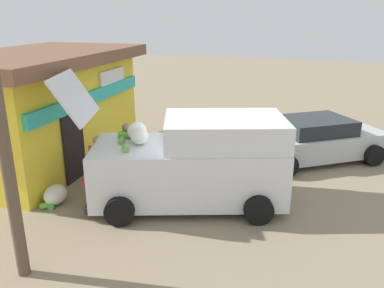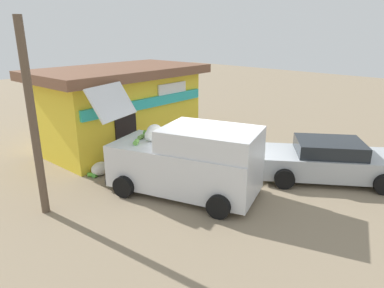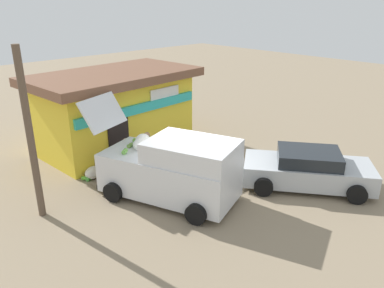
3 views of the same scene
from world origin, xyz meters
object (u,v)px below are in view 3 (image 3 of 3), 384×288
object	(u,v)px
unloaded_banana_pile	(93,173)
paint_bucket	(198,149)
parked_sedan	(307,169)
vendor_standing	(148,150)
storefront_bar	(116,109)
delivery_van	(173,169)
customer_bending	(127,156)

from	to	relation	value
unloaded_banana_pile	paint_bucket	size ratio (longest dim) A/B	3.03
parked_sedan	unloaded_banana_pile	world-z (taller)	parked_sedan
parked_sedan	vendor_standing	distance (m)	5.48
storefront_bar	vendor_standing	size ratio (longest dim) A/B	4.34
parked_sedan	vendor_standing	world-z (taller)	vendor_standing
paint_bucket	vendor_standing	bearing A→B (deg)	-175.67
delivery_van	vendor_standing	world-z (taller)	delivery_van
delivery_van	unloaded_banana_pile	size ratio (longest dim) A/B	5.55
paint_bucket	customer_bending	bearing A→B (deg)	179.75
customer_bending	unloaded_banana_pile	size ratio (longest dim) A/B	1.47
parked_sedan	unloaded_banana_pile	xyz separation A→B (m)	(-4.86, 5.46, -0.41)
parked_sedan	customer_bending	world-z (taller)	customer_bending
storefront_bar	vendor_standing	distance (m)	3.16
parked_sedan	customer_bending	size ratio (longest dim) A/B	3.22
parked_sedan	customer_bending	bearing A→B (deg)	130.80
customer_bending	paint_bucket	world-z (taller)	customer_bending
vendor_standing	customer_bending	world-z (taller)	vendor_standing
vendor_standing	unloaded_banana_pile	size ratio (longest dim) A/B	1.70
delivery_van	unloaded_banana_pile	world-z (taller)	delivery_van
customer_bending	unloaded_banana_pile	bearing A→B (deg)	136.12
unloaded_banana_pile	paint_bucket	distance (m)	4.42
vendor_standing	delivery_van	bearing A→B (deg)	-105.04
customer_bending	delivery_van	bearing A→B (deg)	-84.36
parked_sedan	paint_bucket	distance (m)	4.66
vendor_standing	paint_bucket	size ratio (longest dim) A/B	5.16
storefront_bar	paint_bucket	bearing A→B (deg)	-54.17
delivery_van	parked_sedan	bearing A→B (deg)	-32.86
customer_bending	paint_bucket	xyz separation A→B (m)	(3.47, -0.02, -0.69)
vendor_standing	paint_bucket	xyz separation A→B (m)	(2.72, 0.21, -0.76)
paint_bucket	storefront_bar	bearing A→B (deg)	125.83
storefront_bar	parked_sedan	size ratio (longest dim) A/B	1.56
vendor_standing	unloaded_banana_pile	world-z (taller)	vendor_standing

